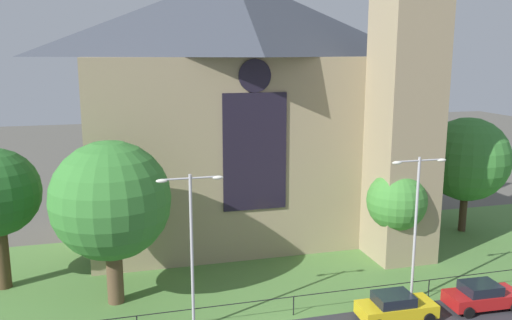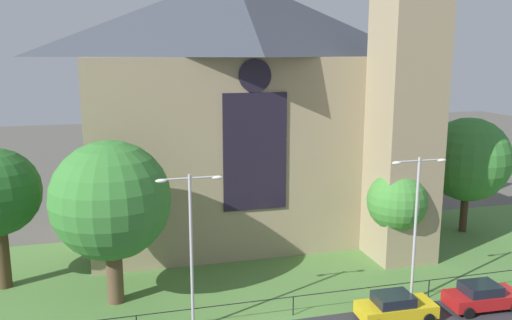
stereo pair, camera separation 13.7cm
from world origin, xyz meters
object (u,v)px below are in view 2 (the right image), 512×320
parked_car_red (482,296)px  streetlamp_far (416,212)px  tree_right_near (397,202)px  streetlamp_near (191,233)px  church_building (247,106)px  tree_left_near (111,201)px  parked_car_yellow (395,307)px  tree_right_far (468,159)px

parked_car_red → streetlamp_far: bearing=153.3°
tree_right_near → streetlamp_near: 15.72m
tree_right_near → parked_car_red: size_ratio=1.52×
church_building → tree_right_near: (8.38, -8.39, -5.87)m
tree_left_near → streetlamp_far: 17.28m
church_building → parked_car_yellow: (4.41, -15.65, -9.53)m
church_building → parked_car_yellow: 18.85m
tree_right_far → streetlamp_far: (-10.70, -10.10, -0.52)m
streetlamp_near → tree_right_near: bearing=20.3°
tree_left_near → church_building: bearing=43.0°
parked_car_yellow → tree_right_far: bearing=44.5°
tree_right_far → parked_car_yellow: 18.23m
parked_car_yellow → parked_car_red: (5.44, -0.06, 0.00)m
tree_left_near → tree_right_near: bearing=3.5°
tree_right_near → tree_left_near: 18.74m
tree_right_near → parked_car_red: (1.47, -7.31, -3.66)m
streetlamp_near → streetlamp_far: size_ratio=0.97×
tree_right_near → tree_right_far: (8.80, 4.66, 1.55)m
tree_right_near → tree_right_far: bearing=27.9°
church_building → streetlamp_near: (-6.34, -13.83, -4.96)m
tree_right_near → streetlamp_far: (-1.90, -5.44, 1.03)m
tree_right_far → streetlamp_near: 25.61m
church_building → streetlamp_far: (6.48, -13.83, -4.84)m
tree_right_near → parked_car_yellow: bearing=-118.7°
tree_right_near → parked_car_yellow: tree_right_near is taller
church_building → streetlamp_far: church_building is taller
tree_right_far → streetlamp_far: bearing=-136.7°
streetlamp_far → parked_car_yellow: 5.44m
tree_left_near → streetlamp_near: (3.90, -4.29, -0.80)m
tree_left_near → streetlamp_near: 5.85m
tree_left_near → parked_car_red: size_ratio=2.24×
tree_left_near → parked_car_red: 21.69m
tree_right_near → tree_right_far: 10.08m
church_building → tree_left_near: size_ratio=2.72×
tree_left_near → parked_car_yellow: (14.66, -6.11, -5.37)m
church_building → tree_right_near: size_ratio=4.02×
church_building → streetlamp_far: size_ratio=3.03×
tree_left_near → streetlamp_near: size_ratio=1.14×
tree_left_near → tree_right_far: (27.43, 5.81, -0.16)m
tree_left_near → parked_car_red: (20.09, -6.16, -5.37)m
parked_car_yellow → parked_car_red: size_ratio=0.99×
tree_right_near → streetlamp_near: size_ratio=0.77×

